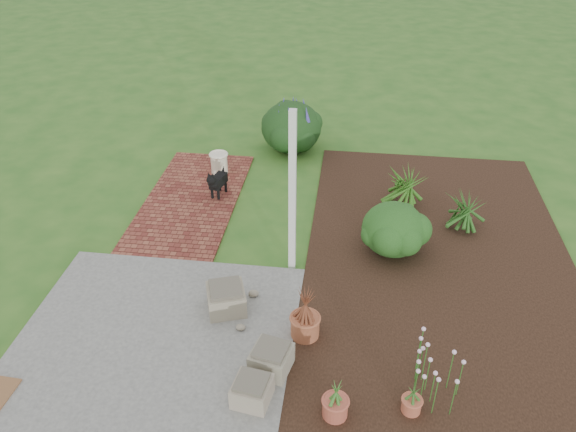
# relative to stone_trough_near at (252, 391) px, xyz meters

# --- Properties ---
(ground) EXTENTS (80.00, 80.00, 0.00)m
(ground) POSITION_rel_stone_trough_near_xyz_m (-0.16, 2.41, -0.18)
(ground) COLOR #285B1C
(ground) RESTS_ON ground
(concrete_patio) EXTENTS (3.50, 3.50, 0.04)m
(concrete_patio) POSITION_rel_stone_trough_near_xyz_m (-1.41, 0.66, -0.16)
(concrete_patio) COLOR #60605D
(concrete_patio) RESTS_ON ground
(brick_path) EXTENTS (1.60, 3.50, 0.04)m
(brick_path) POSITION_rel_stone_trough_near_xyz_m (-1.86, 4.16, -0.16)
(brick_path) COLOR maroon
(brick_path) RESTS_ON ground
(garden_bed) EXTENTS (4.00, 7.00, 0.03)m
(garden_bed) POSITION_rel_stone_trough_near_xyz_m (2.34, 2.91, -0.16)
(garden_bed) COLOR black
(garden_bed) RESTS_ON ground
(veranda_post) EXTENTS (0.10, 0.10, 2.50)m
(veranda_post) POSITION_rel_stone_trough_near_xyz_m (0.14, 2.51, 1.07)
(veranda_post) COLOR white
(veranda_post) RESTS_ON ground
(stone_trough_near) EXTENTS (0.46, 0.46, 0.27)m
(stone_trough_near) POSITION_rel_stone_trough_near_xyz_m (0.00, 0.00, 0.00)
(stone_trough_near) COLOR gray
(stone_trough_near) RESTS_ON concrete_patio
(stone_trough_mid) EXTENTS (0.53, 0.53, 0.29)m
(stone_trough_mid) POSITION_rel_stone_trough_near_xyz_m (0.14, 0.48, 0.01)
(stone_trough_mid) COLOR gray
(stone_trough_mid) RESTS_ON concrete_patio
(stone_trough_far) EXTENTS (0.62, 0.62, 0.33)m
(stone_trough_far) POSITION_rel_stone_trough_near_xyz_m (-0.61, 1.43, 0.03)
(stone_trough_far) COLOR gray
(stone_trough_far) RESTS_ON concrete_patio
(black_dog) EXTENTS (0.28, 0.59, 0.52)m
(black_dog) POSITION_rel_stone_trough_near_xyz_m (-1.41, 4.30, 0.17)
(black_dog) COLOR black
(black_dog) RESTS_ON brick_path
(cream_ceramic_urn) EXTENTS (0.32, 0.32, 0.42)m
(cream_ceramic_urn) POSITION_rel_stone_trough_near_xyz_m (-1.57, 5.13, 0.07)
(cream_ceramic_urn) COLOR #EFE4C5
(cream_ceramic_urn) RESTS_ON brick_path
(evergreen_shrub) EXTENTS (1.17, 1.17, 0.82)m
(evergreen_shrub) POSITION_rel_stone_trough_near_xyz_m (1.63, 3.07, 0.27)
(evergreen_shrub) COLOR #13370C
(evergreen_shrub) RESTS_ON garden_bed
(agapanthus_clump_back) EXTENTS (1.03, 1.03, 0.78)m
(agapanthus_clump_back) POSITION_rel_stone_trough_near_xyz_m (2.78, 3.82, 0.25)
(agapanthus_clump_back) COLOR #183A0D
(agapanthus_clump_back) RESTS_ON garden_bed
(agapanthus_clump_front) EXTENTS (1.00, 1.00, 0.85)m
(agapanthus_clump_front) POSITION_rel_stone_trough_near_xyz_m (1.84, 4.43, 0.28)
(agapanthus_clump_front) COLOR #0D3C0B
(agapanthus_clump_front) RESTS_ON garden_bed
(pink_flower_patch) EXTENTS (1.22, 1.22, 0.59)m
(pink_flower_patch) POSITION_rel_stone_trough_near_xyz_m (2.22, 0.49, 0.15)
(pink_flower_patch) COLOR #113D0F
(pink_flower_patch) RESTS_ON garden_bed
(terracotta_pot_bronze) EXTENTS (0.41, 0.41, 0.30)m
(terracotta_pot_bronze) POSITION_rel_stone_trough_near_xyz_m (0.48, 1.09, 0.00)
(terracotta_pot_bronze) COLOR #A05536
(terracotta_pot_bronze) RESTS_ON garden_bed
(terracotta_pot_small_left) EXTENTS (0.28, 0.28, 0.18)m
(terracotta_pot_small_left) POSITION_rel_stone_trough_near_xyz_m (1.76, 0.09, -0.06)
(terracotta_pot_small_left) COLOR #B6593D
(terracotta_pot_small_left) RESTS_ON garden_bed
(terracotta_pot_small_right) EXTENTS (0.36, 0.36, 0.24)m
(terracotta_pot_small_right) POSITION_rel_stone_trough_near_xyz_m (0.93, -0.08, -0.03)
(terracotta_pot_small_right) COLOR #B14F3B
(terracotta_pot_small_right) RESTS_ON garden_bed
(purple_flowering_bush) EXTENTS (1.39, 1.39, 1.04)m
(purple_flowering_bush) POSITION_rel_stone_trough_near_xyz_m (-0.35, 6.43, 0.35)
(purple_flowering_bush) COLOR black
(purple_flowering_bush) RESTS_ON ground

